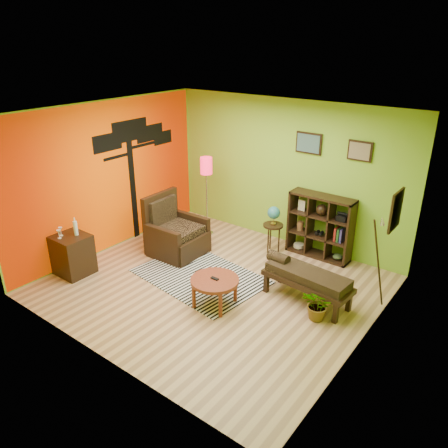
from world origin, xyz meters
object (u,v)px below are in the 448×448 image
Objects in this scene: coffee_table at (215,283)px; potted_plant at (319,308)px; side_cabinet at (73,254)px; cube_shelf at (321,227)px; armchair at (175,236)px; globe_table at (273,218)px; floor_lamp at (206,173)px; bench at (305,277)px.

coffee_table is 1.47× the size of potted_plant.
side_cabinet is 0.85× the size of cube_shelf.
armchair is at bearing 62.53° from side_cabinet.
side_cabinet is 4.22m from potted_plant.
potted_plant is at bearing -64.13° from cube_shelf.
armchair is (-1.71, 0.95, -0.05)m from coffee_table.
globe_table is at bearing -154.11° from cube_shelf.
floor_lamp is (-0.04, 1.02, 0.99)m from armchair.
cube_shelf reaches higher than bench.
potted_plant is at bearing -22.92° from floor_lamp.
coffee_table is 1.96m from armchair.
coffee_table is 2.12m from globe_table.
side_cabinet is at bearing -134.51° from cube_shelf.
potted_plant is (4.01, 1.32, -0.16)m from side_cabinet.
armchair is 3.17m from potted_plant.
floor_lamp is at bearing 73.04° from side_cabinet.
bench is at bearing 24.66° from side_cabinet.
armchair is 2.25× the size of potted_plant.
side_cabinet is (-2.57, -0.71, -0.03)m from coffee_table.
side_cabinet is 0.62× the size of floor_lamp.
floor_lamp is at bearing -167.86° from cube_shelf.
bench is (0.49, -1.51, -0.18)m from cube_shelf.
floor_lamp reaches higher than coffee_table.
globe_table is 2.28m from potted_plant.
armchair reaches higher than globe_table.
coffee_table is at bearing -156.71° from potted_plant.
side_cabinet is 3.96m from bench.
floor_lamp is at bearing 159.88° from bench.
bench reaches higher than coffee_table.
globe_table is at bearing 37.63° from armchair.
globe_table is (1.51, 0.11, -0.63)m from floor_lamp.
bench is (1.03, 0.95, 0.03)m from coffee_table.
armchair is 0.69× the size of floor_lamp.
cube_shelf is (0.54, 2.46, 0.21)m from coffee_table.
coffee_table is 2.67m from side_cabinet.
side_cabinet is at bearing -161.73° from potted_plant.
floor_lamp is 1.64m from globe_table.
cube_shelf is 2.39× the size of potted_plant.
armchair is 0.94× the size of cube_shelf.
side_cabinet is 0.70× the size of bench.
armchair is at bearing -142.37° from globe_table.
potted_plant is at bearing -41.07° from globe_table.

